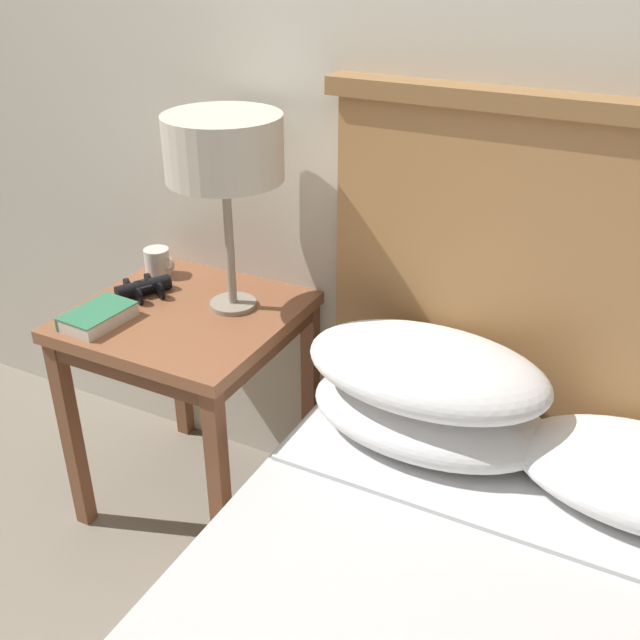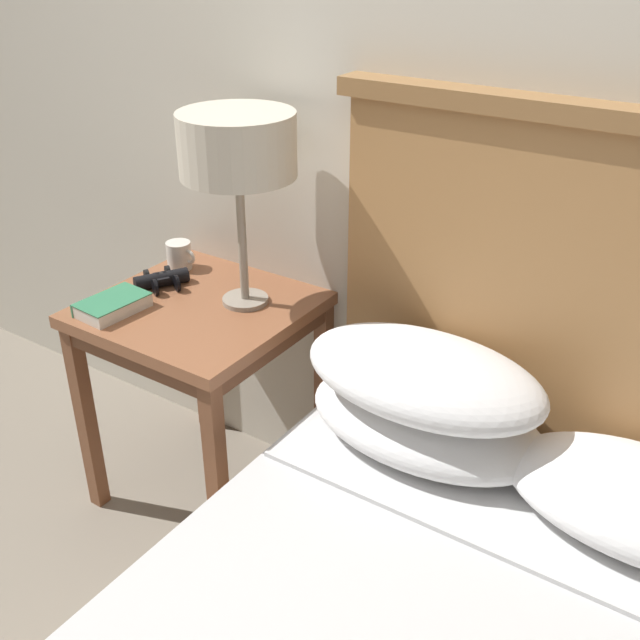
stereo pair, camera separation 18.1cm
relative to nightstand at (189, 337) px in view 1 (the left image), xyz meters
name	(u,v)px [view 1 (the left image)]	position (x,y,z in m)	size (l,w,h in m)	color
wall_back	(400,71)	(0.48, 0.31, 0.72)	(8.00, 0.06, 2.60)	beige
nightstand	(189,337)	(0.00, 0.00, 0.00)	(0.58, 0.58, 0.67)	brown
table_lamp	(224,151)	(0.11, 0.08, 0.53)	(0.31, 0.31, 0.53)	gray
book_on_nightstand	(98,316)	(-0.16, -0.17, 0.11)	(0.13, 0.19, 0.04)	silver
binoculars_pair	(144,288)	(-0.16, 0.02, 0.11)	(0.16, 0.16, 0.05)	black
coffee_mug	(158,262)	(-0.21, 0.15, 0.13)	(0.10, 0.08, 0.08)	silver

